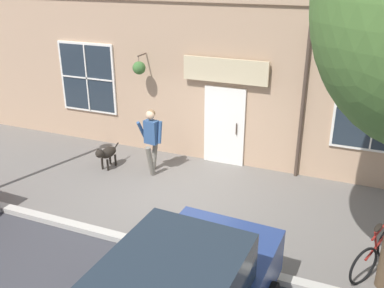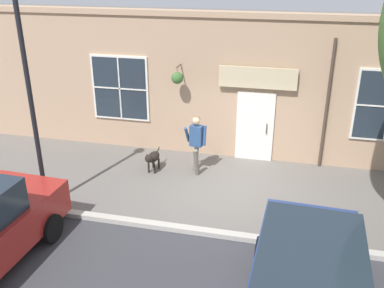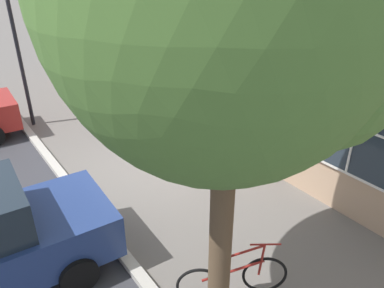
{
  "view_description": "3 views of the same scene",
  "coord_description": "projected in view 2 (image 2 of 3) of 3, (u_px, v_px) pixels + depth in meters",
  "views": [
    {
      "loc": [
        7.9,
        3.59,
        4.95
      ],
      "look_at": [
        -0.95,
        -0.06,
        0.95
      ],
      "focal_mm": 40.0,
      "sensor_mm": 36.0,
      "label": 1
    },
    {
      "loc": [
        9.76,
        1.25,
        5.6
      ],
      "look_at": [
        0.07,
        -1.03,
        1.3
      ],
      "focal_mm": 40.0,
      "sensor_mm": 36.0,
      "label": 2
    },
    {
      "loc": [
        3.91,
        7.21,
        4.77
      ],
      "look_at": [
        -0.27,
        1.41,
        1.11
      ],
      "focal_mm": 35.0,
      "sensor_mm": 36.0,
      "label": 3
    }
  ],
  "objects": [
    {
      "name": "ground_plane",
      "position": [
        231.0,
        192.0,
        11.2
      ],
      "size": [
        90.0,
        90.0,
        0.0
      ],
      "primitive_type": "plane",
      "color": "#66605B"
    },
    {
      "name": "pedestrian_walking",
      "position": [
        196.0,
        139.0,
        11.84
      ],
      "size": [
        0.73,
        0.59,
        1.71
      ],
      "color": "#6B665B",
      "rests_on": "ground_plane"
    },
    {
      "name": "parked_car_mid_block",
      "position": [
        307.0,
        286.0,
        6.71
      ],
      "size": [
        4.38,
        2.09,
        1.75
      ],
      "color": "navy",
      "rests_on": "ground_plane"
    },
    {
      "name": "street_lamp",
      "position": [
        26.0,
        69.0,
        9.25
      ],
      "size": [
        0.32,
        0.32,
        5.29
      ],
      "color": "black",
      "rests_on": "ground_plane"
    },
    {
      "name": "storefront_facade",
      "position": [
        246.0,
        88.0,
        12.43
      ],
      "size": [
        0.95,
        18.0,
        4.29
      ],
      "color": "tan",
      "rests_on": "ground_plane"
    },
    {
      "name": "dog_on_leash",
      "position": [
        153.0,
        158.0,
        12.11
      ],
      "size": [
        0.97,
        0.33,
        0.67
      ],
      "color": "black",
      "rests_on": "ground_plane"
    }
  ]
}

